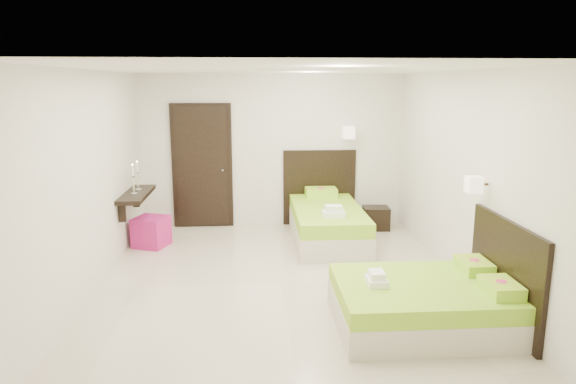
{
  "coord_description": "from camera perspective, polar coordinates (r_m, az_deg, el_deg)",
  "views": [
    {
      "loc": [
        -0.34,
        -6.0,
        2.45
      ],
      "look_at": [
        0.1,
        0.3,
        1.1
      ],
      "focal_mm": 32.0,
      "sensor_mm": 36.0,
      "label": 1
    }
  ],
  "objects": [
    {
      "name": "floor",
      "position": [
        6.49,
        -0.71,
        -10.11
      ],
      "size": [
        5.5,
        5.5,
        0.0
      ],
      "primitive_type": "plane",
      "color": "beige",
      "rests_on": "ground"
    },
    {
      "name": "bed_single",
      "position": [
        8.16,
        4.33,
        -3.17
      ],
      "size": [
        1.26,
        2.1,
        1.73
      ],
      "color": "beige",
      "rests_on": "ground"
    },
    {
      "name": "bed_double",
      "position": [
        5.56,
        15.45,
        -11.56
      ],
      "size": [
        1.76,
        1.49,
        1.45
      ],
      "color": "beige",
      "rests_on": "ground"
    },
    {
      "name": "nightstand",
      "position": [
        8.88,
        9.74,
        -2.86
      ],
      "size": [
        0.45,
        0.41,
        0.38
      ],
      "primitive_type": "cube",
      "rotation": [
        0.0,
        0.0,
        -0.06
      ],
      "color": "black",
      "rests_on": "ground"
    },
    {
      "name": "ottoman",
      "position": [
        8.1,
        -14.94,
        -4.29
      ],
      "size": [
        0.58,
        0.58,
        0.45
      ],
      "primitive_type": "cube",
      "rotation": [
        0.0,
        0.0,
        -0.35
      ],
      "color": "#A2155E",
      "rests_on": "ground"
    },
    {
      "name": "door",
      "position": [
        8.86,
        -9.51,
        2.8
      ],
      "size": [
        1.02,
        0.15,
        2.14
      ],
      "color": "black",
      "rests_on": "ground"
    },
    {
      "name": "console_shelf",
      "position": [
        7.97,
        -16.54,
        -0.28
      ],
      "size": [
        0.35,
        1.2,
        0.78
      ],
      "color": "black",
      "rests_on": "ground"
    }
  ]
}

